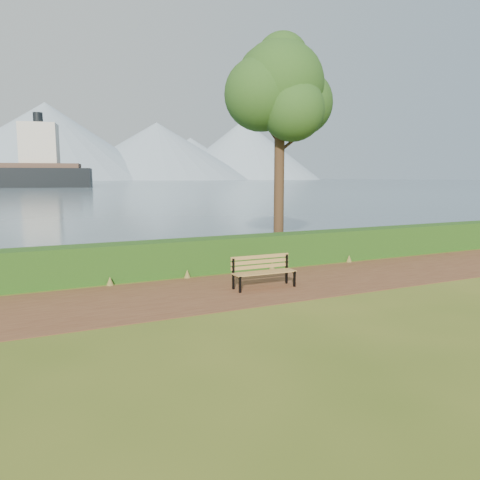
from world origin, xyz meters
TOP-DOWN VIEW (x-y plane):
  - ground at (0.00, 0.00)m, footprint 140.00×140.00m
  - path at (0.00, 0.30)m, footprint 40.00×3.40m
  - hedge at (0.00, 2.60)m, footprint 32.00×0.85m
  - water at (0.00, 260.00)m, footprint 700.00×510.00m
  - mountains at (-9.17, 406.05)m, footprint 585.00×190.00m
  - bench at (0.26, 0.16)m, footprint 1.64×0.51m
  - tree at (3.21, 4.45)m, footprint 4.03×3.37m

SIDE VIEW (x-z plane):
  - ground at x=0.00m, z-range 0.00..0.00m
  - path at x=0.00m, z-range 0.00..0.01m
  - water at x=0.00m, z-range 0.00..0.01m
  - bench at x=0.26m, z-range 0.06..0.88m
  - hedge at x=0.00m, z-range 0.00..1.00m
  - tree at x=3.21m, z-range 1.88..9.63m
  - mountains at x=-9.17m, z-range -7.30..62.70m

